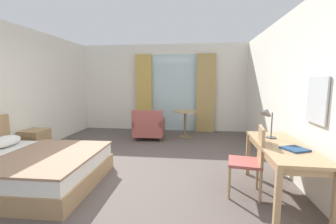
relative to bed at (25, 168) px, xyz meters
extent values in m
cube|color=#564C47|center=(1.47, 0.52, -0.31)|extent=(5.75, 7.87, 0.10)
cube|color=white|center=(1.47, 4.20, 1.08)|extent=(5.35, 0.12, 2.69)
cube|color=white|center=(4.09, 0.52, 1.08)|extent=(0.12, 7.47, 2.69)
cube|color=silver|center=(1.85, 4.12, 0.92)|extent=(1.47, 0.02, 2.36)
cube|color=tan|center=(0.89, 4.02, 0.92)|extent=(0.49, 0.10, 2.36)
cube|color=tan|center=(2.80, 4.02, 0.92)|extent=(0.56, 0.10, 2.36)
cube|color=tan|center=(0.07, 0.00, -0.13)|extent=(2.02, 1.67, 0.25)
cube|color=white|center=(0.07, 0.00, 0.09)|extent=(1.96, 1.62, 0.20)
cube|color=#99755B|center=(0.40, 0.01, 0.21)|extent=(1.34, 1.64, 0.03)
ellipsoid|color=white|center=(-0.65, 0.38, 0.29)|extent=(0.34, 0.59, 0.18)
cube|color=tan|center=(-0.84, 1.31, 0.01)|extent=(0.44, 0.47, 0.54)
cube|color=#8F704E|center=(-0.84, 1.07, 0.12)|extent=(0.37, 0.01, 0.13)
cube|color=tan|center=(3.64, 0.05, 0.45)|extent=(0.63, 1.57, 0.04)
cube|color=tan|center=(3.64, 0.05, 0.39)|extent=(0.58, 1.49, 0.08)
cube|color=tan|center=(3.89, -0.70, 0.09)|extent=(0.06, 0.06, 0.69)
cube|color=tan|center=(3.93, 0.79, 0.09)|extent=(0.06, 0.06, 0.69)
cube|color=tan|center=(3.35, -0.69, 0.09)|extent=(0.06, 0.06, 0.69)
cube|color=tan|center=(3.39, 0.80, 0.09)|extent=(0.06, 0.06, 0.69)
cube|color=#9E4C47|center=(3.19, 0.11, 0.19)|extent=(0.49, 0.50, 0.04)
cube|color=tan|center=(3.38, 0.08, 0.45)|extent=(0.10, 0.42, 0.48)
cylinder|color=tan|center=(3.03, 0.34, -0.04)|extent=(0.04, 0.04, 0.43)
cylinder|color=tan|center=(2.97, -0.05, -0.04)|extent=(0.04, 0.04, 0.43)
cylinder|color=tan|center=(3.41, 0.28, -0.04)|extent=(0.04, 0.04, 0.43)
cylinder|color=tan|center=(3.35, -0.11, -0.04)|extent=(0.04, 0.04, 0.43)
cylinder|color=#4C4C51|center=(3.61, 0.41, 0.48)|extent=(0.14, 0.14, 0.02)
cylinder|color=#4C4C51|center=(3.61, 0.41, 0.66)|extent=(0.02, 0.02, 0.35)
cone|color=#4C4C51|center=(3.50, 0.31, 0.87)|extent=(0.20, 0.18, 0.18)
cube|color=navy|center=(3.71, -0.16, 0.48)|extent=(0.33, 0.33, 0.02)
cube|color=#9E4C47|center=(1.27, 2.96, -0.02)|extent=(0.82, 0.75, 0.28)
cube|color=#9E4C47|center=(1.28, 2.66, 0.33)|extent=(0.79, 0.15, 0.43)
cube|color=#9E4C47|center=(1.62, 2.97, 0.20)|extent=(0.13, 0.72, 0.16)
cube|color=#9E4C47|center=(0.93, 2.94, 0.20)|extent=(0.13, 0.72, 0.16)
cylinder|color=#4C3D2D|center=(1.59, 3.27, -0.21)|extent=(0.04, 0.04, 0.10)
cylinder|color=#4C3D2D|center=(0.93, 3.24, -0.21)|extent=(0.04, 0.04, 0.10)
cylinder|color=#4C3D2D|center=(1.62, 2.67, -0.21)|extent=(0.04, 0.04, 0.10)
cylinder|color=#4C3D2D|center=(0.95, 2.64, -0.21)|extent=(0.04, 0.04, 0.10)
cylinder|color=tan|center=(2.23, 3.23, 0.47)|extent=(0.65, 0.65, 0.03)
cylinder|color=brown|center=(2.23, 3.23, 0.10)|extent=(0.07, 0.07, 0.71)
cylinder|color=brown|center=(2.23, 3.23, -0.25)|extent=(0.36, 0.36, 0.02)
cube|color=silver|center=(4.01, 0.05, 1.05)|extent=(0.02, 0.46, 0.58)
camera|label=1|loc=(2.52, -2.96, 1.28)|focal=24.27mm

